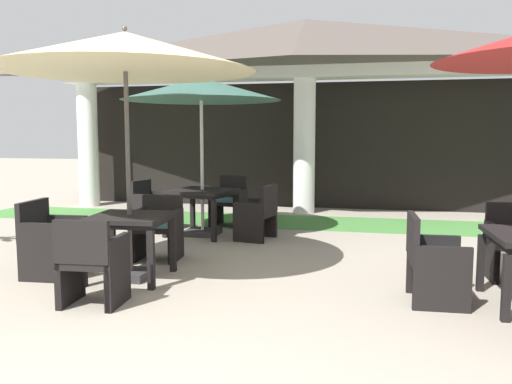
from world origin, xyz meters
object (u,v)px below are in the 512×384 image
Objects in this scene: patio_umbrella_far_back at (125,53)px; patio_chair_far_back_south at (92,263)px; patio_chair_mid_left_north at (229,203)px; patio_chair_mid_left_west at (152,208)px; patio_chair_mid_left_east at (258,214)px; patio_chair_mid_right_west at (433,262)px; patio_table_mid_left at (202,195)px; patio_umbrella_mid_left at (201,91)px; patio_table_far_back at (130,224)px; patio_chair_far_back_west at (51,240)px; patio_chair_far_back_north at (158,229)px.

patio_umbrella_far_back is 2.34m from patio_chair_far_back_south.
patio_chair_mid_left_west is at bearing 44.96° from patio_chair_mid_left_north.
patio_chair_mid_left_east is 1.00× the size of patio_chair_mid_left_west.
patio_chair_mid_left_east is 1.97m from patio_chair_mid_left_west.
patio_chair_mid_left_east is at bearing -141.11° from patio_chair_mid_right_west.
patio_chair_mid_left_north is at bearing 79.66° from patio_table_mid_left.
patio_umbrella_mid_left is 0.90× the size of patio_umbrella_far_back.
patio_chair_far_back_west is at bearing -175.71° from patio_table_far_back.
patio_chair_mid_left_north is 1.03× the size of patio_chair_mid_right_west.
patio_chair_mid_left_west is at bearing 169.66° from patio_umbrella_mid_left.
patio_chair_far_back_north is at bearing 36.32° from patio_chair_mid_left_west.
patio_chair_far_back_north reaches higher than patio_table_far_back.
patio_chair_far_back_west reaches higher than patio_table_mid_left.
patio_chair_mid_left_east is 1.40m from patio_chair_mid_left_north.
patio_chair_mid_left_east is 1.87m from patio_chair_far_back_north.
patio_chair_mid_right_west is 4.28m from patio_chair_far_back_west.
patio_umbrella_mid_left is 4.17m from patio_chair_far_back_south.
patio_chair_far_back_west is (0.04, -2.97, 0.02)m from patio_chair_mid_left_west.
patio_chair_far_back_south is (0.12, -3.69, -0.24)m from patio_table_mid_left.
patio_chair_mid_left_west is 1.39m from patio_chair_mid_left_north.
patio_chair_mid_left_east is at bearing -126.63° from patio_chair_far_back_north.
patio_chair_mid_left_north is (-0.80, 1.15, 0.01)m from patio_chair_mid_left_east.
patio_chair_mid_left_north is at bearing -143.07° from patio_chair_mid_right_west.
patio_chair_mid_right_west is (3.35, -2.84, -0.25)m from patio_table_mid_left.
patio_chair_far_back_south is (-3.23, -0.85, 0.01)m from patio_chair_mid_right_west.
patio_umbrella_far_back is at bearing 170.32° from patio_chair_mid_left_east.
patio_chair_mid_left_east is (0.97, -0.18, -0.25)m from patio_table_mid_left.
patio_chair_mid_left_north reaches higher than patio_chair_mid_right_west.
patio_chair_mid_left_east is 0.96× the size of patio_table_far_back.
patio_chair_mid_right_west is at bearing -40.34° from patio_umbrella_mid_left.
patio_chair_far_back_west reaches higher than patio_chair_mid_left_west.
patio_chair_far_back_west is at bearing -108.38° from patio_table_mid_left.
patio_chair_far_back_south is (1.09, -3.87, 0.02)m from patio_chair_mid_left_west.
patio_umbrella_far_back reaches higher than patio_umbrella_mid_left.
patio_umbrella_mid_left reaches higher than patio_chair_far_back_north.
patio_chair_mid_left_west is 2.15m from patio_chair_far_back_north.
patio_table_mid_left is at bearing -133.15° from patio_chair_mid_right_west.
patio_chair_mid_left_west is 3.08m from patio_table_far_back.
patio_table_mid_left is 2.72m from patio_table_far_back.
patio_table_far_back is 0.99m from patio_chair_far_back_north.
patio_chair_mid_left_west is 0.98× the size of patio_chair_far_back_west.
patio_chair_far_back_south is (0.07, -0.97, -0.22)m from patio_table_far_back.
patio_chair_far_back_south is at bearing -88.19° from patio_umbrella_mid_left.
patio_umbrella_far_back reaches higher than patio_chair_mid_left_west.
patio_table_mid_left is at bearing 90.00° from patio_chair_mid_left_west.
patio_chair_mid_left_east is 3.62m from patio_chair_far_back_south.
patio_table_far_back is at bearing 90.00° from patio_chair_far_back_north.
patio_chair_far_back_west reaches higher than patio_chair_far_back_north.
patio_chair_far_back_north is at bearing 158.00° from patio_chair_mid_left_east.
patio_chair_far_back_west is at bearing -108.38° from patio_umbrella_mid_left.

